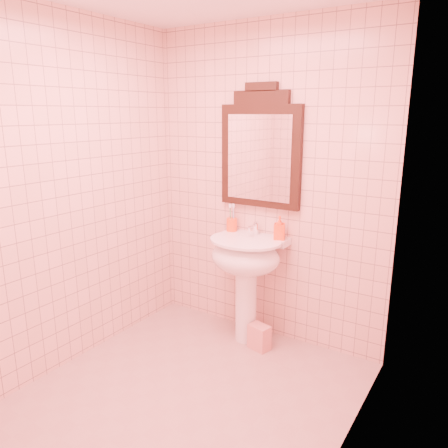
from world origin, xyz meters
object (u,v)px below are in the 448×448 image
Objects in this scene: towel at (259,337)px; pedestal_sink at (246,264)px; mirror at (260,151)px; soap_dispenser at (279,228)px; toothbrush_cup at (232,224)px.

pedestal_sink is at bearing 159.21° from towel.
mirror is 0.62m from soap_dispenser.
mirror reaches higher than toothbrush_cup.
towel is (0.39, -0.21, -0.82)m from toothbrush_cup.
mirror is 4.77× the size of towel.
pedestal_sink is at bearing -169.05° from soap_dispenser.
soap_dispenser is at bearing -16.52° from mirror.
mirror is at bearing 122.08° from towel.
mirror reaches higher than towel.
toothbrush_cup reaches higher than soap_dispenser.
towel is (0.17, -0.26, -1.43)m from mirror.
toothbrush_cup is 0.44m from soap_dispenser.
towel is at bearing -125.61° from soap_dispenser.
soap_dispenser is at bearing 32.43° from pedestal_sink.
soap_dispenser is at bearing -1.02° from toothbrush_cup.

